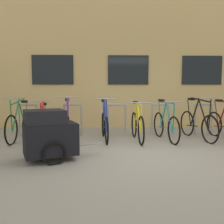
# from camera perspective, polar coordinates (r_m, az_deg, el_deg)

# --- Properties ---
(ground_plane) EXTENTS (42.00, 42.00, 0.00)m
(ground_plane) POSITION_cam_1_polar(r_m,az_deg,el_deg) (4.99, 7.52, -9.39)
(ground_plane) COLOR gray
(storefront_building) EXTENTS (28.00, 5.75, 5.46)m
(storefront_building) POSITION_cam_1_polar(r_m,az_deg,el_deg) (10.94, 2.19, 13.08)
(storefront_building) COLOR tan
(storefront_building) RESTS_ON ground
(bike_rack) EXTENTS (6.52, 0.05, 0.87)m
(bike_rack) POSITION_cam_1_polar(r_m,az_deg,el_deg) (6.77, 6.21, -1.05)
(bike_rack) COLOR gray
(bike_rack) RESTS_ON ground
(bicycle_green) EXTENTS (0.44, 1.77, 1.08)m
(bicycle_green) POSITION_cam_1_polar(r_m,az_deg,el_deg) (6.53, -20.52, -2.71)
(bicycle_green) COLOR black
(bicycle_green) RESTS_ON ground
(bicycle_blue) EXTENTS (0.44, 1.64, 1.08)m
(bicycle_blue) POSITION_cam_1_polar(r_m,az_deg,el_deg) (6.15, -1.69, -2.99)
(bicycle_blue) COLOR black
(bicycle_blue) RESTS_ON ground
(bicycle_yellow) EXTENTS (0.44, 1.64, 0.99)m
(bicycle_yellow) POSITION_cam_1_polar(r_m,az_deg,el_deg) (6.09, 5.88, -3.09)
(bicycle_yellow) COLOR black
(bicycle_yellow) RESTS_ON ground
(bicycle_teal) EXTENTS (0.44, 1.62, 1.02)m
(bicycle_teal) POSITION_cam_1_polar(r_m,az_deg,el_deg) (6.25, 12.32, -2.98)
(bicycle_teal) COLOR black
(bicycle_teal) RESTS_ON ground
(bicycle_black) EXTENTS (0.48, 1.70, 1.10)m
(bicycle_black) POSITION_cam_1_polar(r_m,az_deg,el_deg) (6.59, 19.22, -2.60)
(bicycle_black) COLOR black
(bicycle_black) RESTS_ON ground
(bicycle_purple) EXTENTS (0.45, 1.60, 1.11)m
(bicycle_purple) POSITION_cam_1_polar(r_m,az_deg,el_deg) (6.30, -10.20, -2.85)
(bicycle_purple) COLOR black
(bicycle_purple) RESTS_ON ground
(bicycle_red) EXTENTS (0.44, 1.79, 1.02)m
(bicycle_red) POSITION_cam_1_polar(r_m,az_deg,el_deg) (6.25, -15.58, -2.92)
(bicycle_red) COLOR black
(bicycle_red) RESTS_ON ground
(bike_trailer) EXTENTS (1.46, 0.89, 0.92)m
(bike_trailer) POSITION_cam_1_polar(r_m,az_deg,el_deg) (4.53, -14.37, -5.01)
(bike_trailer) COLOR black
(bike_trailer) RESTS_ON ground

